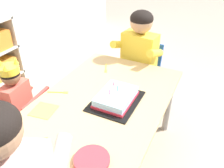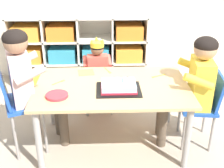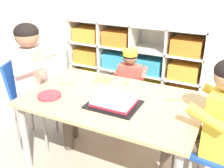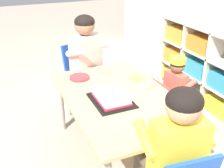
{
  "view_description": "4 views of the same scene",
  "coord_description": "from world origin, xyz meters",
  "px_view_note": "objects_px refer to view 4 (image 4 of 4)",
  "views": [
    {
      "loc": [
        -1.06,
        -0.6,
        1.51
      ],
      "look_at": [
        0.09,
        -0.04,
        0.69
      ],
      "focal_mm": 37.44,
      "sensor_mm": 36.0,
      "label": 1
    },
    {
      "loc": [
        -0.08,
        -2.22,
        1.67
      ],
      "look_at": [
        -0.0,
        -0.08,
        0.64
      ],
      "focal_mm": 47.5,
      "sensor_mm": 36.0,
      "label": 2
    },
    {
      "loc": [
        0.77,
        -1.58,
        1.49
      ],
      "look_at": [
        0.03,
        -0.08,
        0.74
      ],
      "focal_mm": 43.07,
      "sensor_mm": 36.0,
      "label": 3
    },
    {
      "loc": [
        1.71,
        -0.8,
        1.6
      ],
      "look_at": [
        0.07,
        -0.09,
        0.74
      ],
      "focal_mm": 43.97,
      "sensor_mm": 36.0,
      "label": 4
    }
  ],
  "objects_px": {
    "birthday_cake_on_tray": "(111,98)",
    "paper_plate_stack": "(80,77)",
    "child_with_crown": "(179,85)",
    "classroom_chair_adult_side": "(83,72)",
    "classroom_chair_blue": "(169,102)",
    "guest_at_table_side": "(173,145)",
    "fork_near_child_seat": "(152,87)",
    "fork_beside_plate_stack": "(106,73)",
    "adult_helper_seated": "(90,57)",
    "fork_at_table_front_edge": "(168,117)",
    "activity_table": "(119,104)"
  },
  "relations": [
    {
      "from": "classroom_chair_adult_side",
      "to": "fork_near_child_seat",
      "type": "xyz_separation_m",
      "value": [
        0.77,
        0.35,
        0.11
      ]
    },
    {
      "from": "fork_near_child_seat",
      "to": "fork_beside_plate_stack",
      "type": "xyz_separation_m",
      "value": [
        -0.42,
        -0.23,
        0.0
      ]
    },
    {
      "from": "guest_at_table_side",
      "to": "fork_near_child_seat",
      "type": "distance_m",
      "value": 0.78
    },
    {
      "from": "fork_near_child_seat",
      "to": "fork_beside_plate_stack",
      "type": "relative_size",
      "value": 1.33
    },
    {
      "from": "adult_helper_seated",
      "to": "fork_at_table_front_edge",
      "type": "xyz_separation_m",
      "value": [
        1.1,
        0.17,
        -0.08
      ]
    },
    {
      "from": "paper_plate_stack",
      "to": "birthday_cake_on_tray",
      "type": "bearing_deg",
      "value": 11.43
    },
    {
      "from": "adult_helper_seated",
      "to": "fork_near_child_seat",
      "type": "bearing_deg",
      "value": -85.84
    },
    {
      "from": "guest_at_table_side",
      "to": "paper_plate_stack",
      "type": "height_order",
      "value": "guest_at_table_side"
    },
    {
      "from": "activity_table",
      "to": "classroom_chair_blue",
      "type": "distance_m",
      "value": 0.61
    },
    {
      "from": "classroom_chair_adult_side",
      "to": "birthday_cake_on_tray",
      "type": "bearing_deg",
      "value": -114.19
    },
    {
      "from": "classroom_chair_blue",
      "to": "guest_at_table_side",
      "type": "xyz_separation_m",
      "value": [
        0.82,
        -0.55,
        0.27
      ]
    },
    {
      "from": "child_with_crown",
      "to": "adult_helper_seated",
      "type": "relative_size",
      "value": 0.75
    },
    {
      "from": "birthday_cake_on_tray",
      "to": "paper_plate_stack",
      "type": "distance_m",
      "value": 0.49
    },
    {
      "from": "classroom_chair_blue",
      "to": "birthday_cake_on_tray",
      "type": "relative_size",
      "value": 1.57
    },
    {
      "from": "guest_at_table_side",
      "to": "fork_at_table_front_edge",
      "type": "height_order",
      "value": "guest_at_table_side"
    },
    {
      "from": "activity_table",
      "to": "adult_helper_seated",
      "type": "height_order",
      "value": "adult_helper_seated"
    },
    {
      "from": "classroom_chair_blue",
      "to": "adult_helper_seated",
      "type": "relative_size",
      "value": 0.52
    },
    {
      "from": "paper_plate_stack",
      "to": "fork_at_table_front_edge",
      "type": "distance_m",
      "value": 0.92
    },
    {
      "from": "child_with_crown",
      "to": "classroom_chair_adult_side",
      "type": "xyz_separation_m",
      "value": [
        -0.66,
        -0.71,
        -0.01
      ]
    },
    {
      "from": "activity_table",
      "to": "fork_near_child_seat",
      "type": "xyz_separation_m",
      "value": [
        -0.03,
        0.31,
        0.07
      ]
    },
    {
      "from": "guest_at_table_side",
      "to": "activity_table",
      "type": "bearing_deg",
      "value": -82.27
    },
    {
      "from": "guest_at_table_side",
      "to": "birthday_cake_on_tray",
      "type": "bearing_deg",
      "value": -74.46
    },
    {
      "from": "activity_table",
      "to": "child_with_crown",
      "type": "relative_size",
      "value": 1.59
    },
    {
      "from": "paper_plate_stack",
      "to": "classroom_chair_blue",
      "type": "bearing_deg",
      "value": 67.63
    },
    {
      "from": "classroom_chair_adult_side",
      "to": "paper_plate_stack",
      "type": "distance_m",
      "value": 0.41
    },
    {
      "from": "activity_table",
      "to": "paper_plate_stack",
      "type": "height_order",
      "value": "paper_plate_stack"
    },
    {
      "from": "child_with_crown",
      "to": "birthday_cake_on_tray",
      "type": "distance_m",
      "value": 0.79
    },
    {
      "from": "classroom_chair_adult_side",
      "to": "fork_at_table_front_edge",
      "type": "height_order",
      "value": "classroom_chair_adult_side"
    },
    {
      "from": "guest_at_table_side",
      "to": "fork_beside_plate_stack",
      "type": "relative_size",
      "value": 9.57
    },
    {
      "from": "adult_helper_seated",
      "to": "classroom_chair_adult_side",
      "type": "bearing_deg",
      "value": 90.0
    },
    {
      "from": "activity_table",
      "to": "adult_helper_seated",
      "type": "distance_m",
      "value": 0.7
    },
    {
      "from": "paper_plate_stack",
      "to": "activity_table",
      "type": "bearing_deg",
      "value": 23.14
    },
    {
      "from": "adult_helper_seated",
      "to": "paper_plate_stack",
      "type": "height_order",
      "value": "adult_helper_seated"
    },
    {
      "from": "child_with_crown",
      "to": "paper_plate_stack",
      "type": "xyz_separation_m",
      "value": [
        -0.3,
        -0.86,
        0.1
      ]
    },
    {
      "from": "classroom_chair_adult_side",
      "to": "adult_helper_seated",
      "type": "xyz_separation_m",
      "value": [
        0.11,
        0.04,
        0.19
      ]
    },
    {
      "from": "classroom_chair_blue",
      "to": "fork_beside_plate_stack",
      "type": "height_order",
      "value": "fork_beside_plate_stack"
    },
    {
      "from": "adult_helper_seated",
      "to": "fork_beside_plate_stack",
      "type": "xyz_separation_m",
      "value": [
        0.23,
        0.07,
        -0.08
      ]
    },
    {
      "from": "paper_plate_stack",
      "to": "classroom_chair_adult_side",
      "type": "bearing_deg",
      "value": 157.81
    },
    {
      "from": "birthday_cake_on_tray",
      "to": "paper_plate_stack",
      "type": "xyz_separation_m",
      "value": [
        -0.48,
        -0.1,
        -0.02
      ]
    },
    {
      "from": "guest_at_table_side",
      "to": "fork_near_child_seat",
      "type": "height_order",
      "value": "guest_at_table_side"
    },
    {
      "from": "guest_at_table_side",
      "to": "fork_beside_plate_stack",
      "type": "height_order",
      "value": "guest_at_table_side"
    },
    {
      "from": "fork_at_table_front_edge",
      "to": "birthday_cake_on_tray",
      "type": "bearing_deg",
      "value": -169.56
    },
    {
      "from": "birthday_cake_on_tray",
      "to": "fork_beside_plate_stack",
      "type": "bearing_deg",
      "value": 161.82
    },
    {
      "from": "guest_at_table_side",
      "to": "fork_beside_plate_stack",
      "type": "bearing_deg",
      "value": -86.63
    },
    {
      "from": "classroom_chair_adult_side",
      "to": "fork_beside_plate_stack",
      "type": "xyz_separation_m",
      "value": [
        0.35,
        0.11,
        0.11
      ]
    },
    {
      "from": "classroom_chair_blue",
      "to": "fork_near_child_seat",
      "type": "xyz_separation_m",
      "value": [
        0.1,
        -0.26,
        0.25
      ]
    },
    {
      "from": "classroom_chair_adult_side",
      "to": "fork_beside_plate_stack",
      "type": "relative_size",
      "value": 7.45
    },
    {
      "from": "classroom_chair_blue",
      "to": "classroom_chair_adult_side",
      "type": "distance_m",
      "value": 0.92
    },
    {
      "from": "classroom_chair_blue",
      "to": "birthday_cake_on_tray",
      "type": "xyz_separation_m",
      "value": [
        0.17,
        -0.66,
        0.28
      ]
    },
    {
      "from": "activity_table",
      "to": "fork_beside_plate_stack",
      "type": "relative_size",
      "value": 12.27
    }
  ]
}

